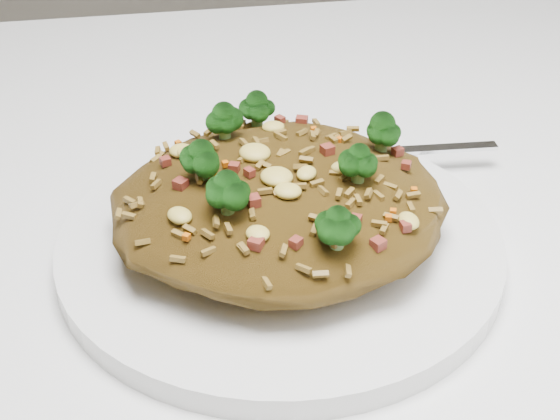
# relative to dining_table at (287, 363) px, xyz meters

# --- Properties ---
(dining_table) EXTENTS (1.20, 0.80, 0.75)m
(dining_table) POSITION_rel_dining_table_xyz_m (0.00, 0.00, 0.00)
(dining_table) COLOR white
(dining_table) RESTS_ON ground
(plate) EXTENTS (0.25, 0.25, 0.01)m
(plate) POSITION_rel_dining_table_xyz_m (-0.00, -0.00, 0.10)
(plate) COLOR white
(plate) RESTS_ON dining_table
(fried_rice) EXTENTS (0.18, 0.17, 0.06)m
(fried_rice) POSITION_rel_dining_table_xyz_m (-0.00, -0.00, 0.13)
(fried_rice) COLOR brown
(fried_rice) RESTS_ON plate
(fork) EXTENTS (0.16, 0.03, 0.00)m
(fork) POSITION_rel_dining_table_xyz_m (0.08, 0.07, 0.11)
(fork) COLOR silver
(fork) RESTS_ON plate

